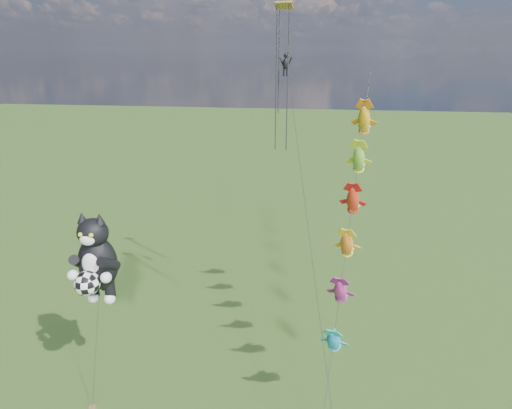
# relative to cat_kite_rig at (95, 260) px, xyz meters

# --- Properties ---
(ground) EXTENTS (300.00, 300.00, 0.00)m
(ground) POSITION_rel_cat_kite_rig_xyz_m (-1.49, -2.41, -9.35)
(ground) COLOR #1B380E
(cat_kite_rig) EXTENTS (2.86, 4.20, 12.47)m
(cat_kite_rig) POSITION_rel_cat_kite_rig_xyz_m (0.00, 0.00, 0.00)
(cat_kite_rig) COLOR brown
(cat_kite_rig) RESTS_ON ground
(fish_windsock_rig) EXTENTS (3.23, 15.70, 20.66)m
(fish_windsock_rig) POSITION_rel_cat_kite_rig_xyz_m (15.82, 2.85, 2.24)
(fish_windsock_rig) COLOR brown
(fish_windsock_rig) RESTS_ON ground
(parafoil_rig) EXTENTS (5.41, 16.92, 26.42)m
(parafoil_rig) POSITION_rel_cat_kite_rig_xyz_m (11.33, 7.16, 11.69)
(parafoil_rig) COLOR brown
(parafoil_rig) RESTS_ON ground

